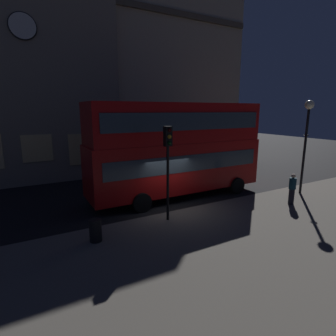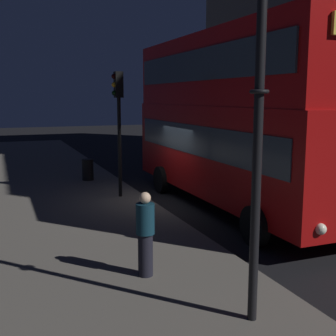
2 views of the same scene
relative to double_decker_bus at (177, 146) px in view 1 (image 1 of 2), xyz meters
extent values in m
plane|color=black|center=(-1.34, -1.53, -3.00)|extent=(80.00, 80.00, 0.00)
cube|color=#5B564F|center=(-1.34, -6.79, -2.94)|extent=(44.00, 9.16, 0.12)
cube|color=gray|center=(-8.30, 10.73, 4.73)|extent=(14.55, 8.04, 15.47)
cube|color=#E5C67F|center=(-6.85, 6.68, -0.50)|extent=(1.86, 0.06, 1.81)
cube|color=#E5C67F|center=(-3.94, 6.68, -0.77)|extent=(1.86, 0.06, 2.21)
cylinder|color=silver|center=(-6.96, 6.63, 6.95)|extent=(1.49, 0.12, 1.49)
torus|color=black|center=(-6.96, 6.63, 6.95)|extent=(1.61, 0.12, 1.61)
cube|color=tan|center=(3.81, 11.16, 4.86)|extent=(15.21, 7.63, 15.72)
cube|color=brown|center=(3.81, 7.22, 9.57)|extent=(14.90, 0.24, 0.44)
cube|color=#F2D18C|center=(-1.05, 7.31, -0.74)|extent=(1.56, 0.06, 2.15)
cube|color=#F9E09E|center=(1.38, 7.31, -0.59)|extent=(1.56, 0.06, 2.03)
cube|color=#E5C67F|center=(3.81, 7.31, -0.65)|extent=(1.56, 0.06, 2.23)
cube|color=#F2D18C|center=(6.24, 7.31, -0.75)|extent=(1.56, 0.06, 2.50)
cube|color=#F9E09E|center=(8.68, 7.31, -0.74)|extent=(1.56, 0.06, 2.44)
cube|color=#9E0C0C|center=(0.00, 0.00, -1.13)|extent=(10.23, 2.59, 2.75)
cube|color=#9E0C0C|center=(0.00, 0.00, 1.31)|extent=(10.02, 2.53, 2.13)
cube|color=#2D3842|center=(0.00, 0.00, -0.79)|extent=(9.41, 2.65, 0.90)
cube|color=#2D3842|center=(0.00, 0.00, 1.41)|extent=(9.41, 2.65, 0.90)
cube|color=#F2D84C|center=(5.06, 0.01, 1.89)|extent=(0.08, 1.54, 0.44)
sphere|color=white|center=(5.13, 0.84, -2.16)|extent=(0.24, 0.24, 0.24)
sphere|color=white|center=(5.13, -0.83, -2.16)|extent=(0.24, 0.24, 0.24)
cylinder|color=black|center=(3.47, 1.34, -2.51)|extent=(0.98, 0.24, 0.98)
cylinder|color=black|center=(3.47, -1.33, -2.51)|extent=(0.98, 0.24, 0.98)
cylinder|color=black|center=(-2.82, 1.33, -2.51)|extent=(0.98, 0.24, 0.98)
cylinder|color=black|center=(-2.81, -1.34, -2.51)|extent=(0.98, 0.24, 0.98)
cylinder|color=black|center=(-2.29, -3.02, -1.20)|extent=(0.12, 0.12, 3.35)
cube|color=black|center=(-2.29, -3.02, 0.90)|extent=(0.32, 0.26, 0.85)
sphere|color=black|center=(-2.29, -3.17, 1.17)|extent=(0.17, 0.17, 0.17)
sphere|color=orange|center=(-2.29, -3.17, 0.90)|extent=(0.17, 0.17, 0.17)
sphere|color=black|center=(-2.29, -3.17, 0.63)|extent=(0.17, 0.17, 0.17)
cylinder|color=black|center=(6.61, -3.36, -0.41)|extent=(0.14, 0.14, 4.93)
torus|color=black|center=(6.61, -3.36, 0.57)|extent=(0.28, 0.28, 0.06)
sphere|color=#F9EFC6|center=(6.61, -3.36, 2.28)|extent=(0.50, 0.50, 0.50)
cylinder|color=black|center=(4.43, -4.36, -2.47)|extent=(0.28, 0.28, 0.83)
cylinder|color=#0F2D3D|center=(4.43, -4.36, -1.76)|extent=(0.35, 0.35, 0.58)
sphere|color=beige|center=(4.43, -4.36, -1.36)|extent=(0.22, 0.22, 0.22)
cylinder|color=black|center=(-5.66, -3.48, -2.45)|extent=(0.46, 0.46, 0.87)
camera|label=1|loc=(-7.79, -12.97, 1.98)|focal=28.59mm
camera|label=2|loc=(11.95, -6.85, 0.50)|focal=46.61mm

